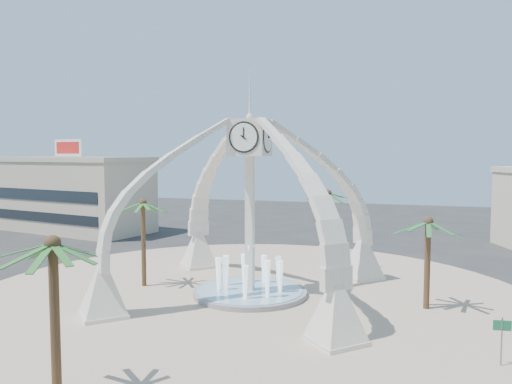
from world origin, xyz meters
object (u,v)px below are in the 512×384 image
(palm_north, at_px, (328,195))
(clock_tower, at_px, (250,204))
(palm_east, at_px, (428,223))
(palm_south, at_px, (53,246))
(palm_west, at_px, (143,204))
(fountain, at_px, (250,292))
(street_sign, at_px, (502,332))

(palm_north, bearing_deg, clock_tower, -111.79)
(palm_east, bearing_deg, palm_south, -131.02)
(clock_tower, distance_m, palm_north, 10.36)
(palm_east, bearing_deg, palm_west, -178.52)
(clock_tower, height_order, fountain, clock_tower)
(fountain, height_order, palm_north, palm_north)
(fountain, relative_size, palm_east, 1.25)
(palm_west, bearing_deg, palm_east, 1.48)
(clock_tower, bearing_deg, palm_north, 68.21)
(palm_north, height_order, street_sign, palm_north)
(clock_tower, relative_size, palm_south, 2.51)
(fountain, bearing_deg, palm_north, 68.21)
(palm_east, xyz_separation_m, street_sign, (3.12, -8.13, -3.89))
(palm_east, bearing_deg, street_sign, -69.03)
(fountain, relative_size, palm_south, 1.12)
(clock_tower, height_order, palm_north, clock_tower)
(fountain, distance_m, palm_south, 17.64)
(fountain, height_order, palm_west, palm_west)
(palm_south, distance_m, street_sign, 20.30)
(palm_west, height_order, street_sign, palm_west)
(palm_east, relative_size, palm_south, 0.90)
(clock_tower, height_order, palm_west, clock_tower)
(palm_north, relative_size, palm_south, 1.03)
(fountain, bearing_deg, clock_tower, -90.00)
(fountain, relative_size, street_sign, 3.39)
(palm_north, xyz_separation_m, palm_south, (-6.75, -25.96, -0.25))
(palm_west, xyz_separation_m, street_sign, (23.22, -7.61, -4.53))
(fountain, distance_m, palm_east, 12.88)
(clock_tower, distance_m, fountain, 6.20)
(clock_tower, relative_size, street_sign, 7.61)
(fountain, distance_m, palm_west, 10.26)
(palm_east, height_order, street_sign, palm_east)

